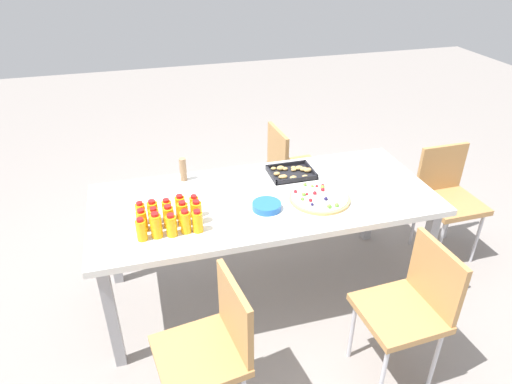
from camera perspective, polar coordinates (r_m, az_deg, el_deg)
name	(u,v)px	position (r m, az deg, el deg)	size (l,w,h in m)	color
ground_plane	(264,289)	(3.27, 0.96, -12.02)	(12.00, 12.00, 0.00)	gray
party_table	(265,206)	(2.85, 1.08, -1.75)	(2.11, 0.90, 0.75)	silver
chair_end	(447,193)	(3.65, 22.72, -0.07)	(0.41, 0.41, 0.83)	#B7844C
chair_near_left	(213,343)	(2.28, -5.44, -18.29)	(0.45, 0.45, 0.83)	#B7844C
chair_far_right	(290,166)	(3.76, 4.32, 3.30)	(0.43, 0.43, 0.83)	#B7844C
chair_near_right	(412,303)	(2.59, 18.86, -12.93)	(0.42, 0.42, 0.83)	#B7844C
juice_bottle_0	(141,230)	(2.49, -14.10, -4.60)	(0.06, 0.06, 0.13)	#FAAE14
juice_bottle_1	(156,226)	(2.49, -12.35, -4.11)	(0.06, 0.06, 0.15)	#F9AE14
juice_bottle_2	(171,225)	(2.49, -10.51, -4.13)	(0.06, 0.06, 0.13)	#F9AE14
juice_bottle_3	(185,222)	(2.50, -8.79, -3.70)	(0.06, 0.06, 0.14)	#FAAD14
juice_bottle_4	(198,221)	(2.50, -7.30, -3.66)	(0.06, 0.06, 0.13)	#FAAD14
juice_bottle_5	(142,221)	(2.56, -14.03, -3.51)	(0.06, 0.06, 0.14)	#FAAC14
juice_bottle_6	(154,219)	(2.56, -12.55, -3.32)	(0.06, 0.06, 0.14)	#F9AE14
juice_bottle_7	(169,217)	(2.56, -10.83, -3.05)	(0.06, 0.06, 0.14)	#F9AC14
juice_bottle_8	(183,214)	(2.56, -9.09, -2.72)	(0.06, 0.06, 0.15)	#FAAD14
juice_bottle_9	(197,213)	(2.57, -7.40, -2.56)	(0.06, 0.06, 0.15)	#F9AE14
juice_bottle_10	(141,214)	(2.62, -14.16, -2.62)	(0.05, 0.05, 0.14)	#F9AB14
juice_bottle_11	(153,212)	(2.61, -12.72, -2.48)	(0.06, 0.06, 0.14)	#FAAD14
juice_bottle_12	(167,210)	(2.62, -11.03, -2.25)	(0.05, 0.05, 0.14)	#FAAC14
juice_bottle_13	(180,207)	(2.62, -9.40, -1.87)	(0.06, 0.06, 0.15)	#F9AB14
juice_bottle_14	(194,207)	(2.63, -7.68, -1.82)	(0.05, 0.05, 0.14)	#FAAC14
fruit_pizza	(319,198)	(2.81, 7.91, -0.70)	(0.37, 0.37, 0.05)	tan
snack_tray	(291,173)	(3.08, 4.44, 2.42)	(0.29, 0.24, 0.04)	black
plate_stack	(267,206)	(2.69, 1.34, -1.76)	(0.17, 0.17, 0.04)	blue
napkin_stack	(196,196)	(2.85, -7.53, -0.46)	(0.15, 0.15, 0.01)	white
cardboard_tube	(183,170)	(3.01, -9.08, 2.79)	(0.04, 0.04, 0.16)	#9E7A56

